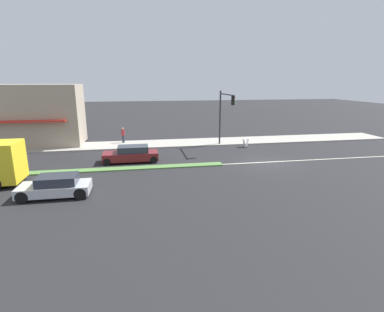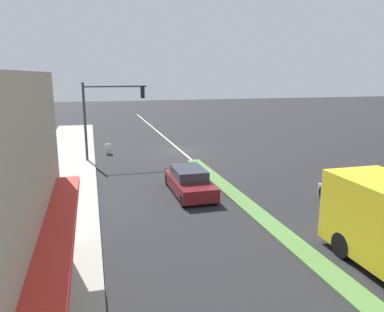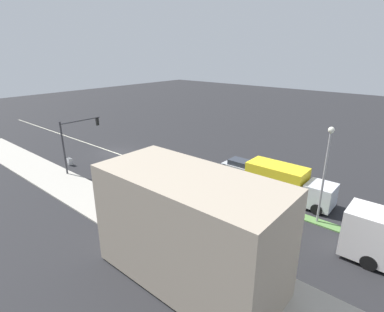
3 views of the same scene
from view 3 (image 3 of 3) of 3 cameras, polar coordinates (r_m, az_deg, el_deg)
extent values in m
plane|color=#232326|center=(27.85, 8.00, -7.12)|extent=(160.00, 160.00, 0.00)
cube|color=#A8A399|center=(21.42, -4.38, -15.71)|extent=(4.00, 73.00, 0.12)
cube|color=#568442|center=(24.94, 26.12, -12.37)|extent=(0.90, 46.00, 0.10)
cube|color=beige|center=(39.57, -14.50, 0.62)|extent=(0.16, 60.00, 0.01)
cube|color=tan|center=(16.76, -0.52, -13.61)|extent=(4.80, 10.46, 6.23)
cube|color=red|center=(18.78, 5.05, -10.86)|extent=(0.70, 8.37, 0.20)
cylinder|color=#333338|center=(33.32, -23.26, 1.36)|extent=(0.18, 0.18, 5.60)
cylinder|color=#333338|center=(33.70, -20.45, 6.34)|extent=(4.50, 0.12, 0.12)
cube|color=black|center=(34.76, -17.59, 6.27)|extent=(0.28, 0.24, 0.84)
sphere|color=red|center=(34.82, -17.75, 6.73)|extent=(0.18, 0.18, 0.18)
sphere|color=gold|center=(34.87, -17.71, 6.30)|extent=(0.18, 0.18, 0.18)
sphere|color=green|center=(34.93, -17.66, 5.87)|extent=(0.18, 0.18, 0.18)
cylinder|color=gray|center=(23.70, 23.78, -4.02)|extent=(0.16, 0.16, 7.00)
sphere|color=silver|center=(22.60, 25.03, 4.51)|extent=(0.44, 0.44, 0.44)
cylinder|color=#282D42|center=(24.82, -16.52, -9.98)|extent=(0.26, 0.26, 0.79)
cylinder|color=maroon|center=(24.48, -16.68, -8.53)|extent=(0.34, 0.34, 0.63)
sphere|color=tan|center=(24.29, -16.78, -7.64)|extent=(0.22, 0.22, 0.22)
cube|color=silver|center=(36.90, -22.35, -0.94)|extent=(0.45, 0.21, 0.84)
cube|color=silver|center=(36.63, -22.12, -1.06)|extent=(0.45, 0.21, 0.84)
cube|color=silver|center=(26.75, 23.19, -6.88)|extent=(2.28, 2.20, 1.90)
cube|color=yellow|center=(27.75, 15.76, -4.23)|extent=(2.40, 5.10, 2.60)
cylinder|color=black|center=(27.98, 24.06, -7.60)|extent=(0.28, 0.90, 0.90)
cylinder|color=black|center=(26.10, 22.65, -9.37)|extent=(0.28, 0.90, 0.90)
cylinder|color=black|center=(29.56, 14.27, -4.96)|extent=(0.28, 0.90, 0.90)
cylinder|color=black|center=(27.79, 12.26, -6.42)|extent=(0.28, 0.90, 0.90)
cylinder|color=black|center=(23.53, 31.69, -14.17)|extent=(0.30, 0.96, 0.96)
cylinder|color=black|center=(21.61, 30.62, -17.05)|extent=(0.30, 0.96, 0.96)
cube|color=#B7BABF|center=(32.67, 9.37, -2.17)|extent=(1.82, 4.04, 0.56)
cube|color=#2D333D|center=(32.57, 9.12, -1.19)|extent=(1.55, 2.22, 0.53)
cylinder|color=black|center=(32.68, 12.44, -2.60)|extent=(0.22, 0.70, 0.70)
cylinder|color=black|center=(31.35, 11.03, -3.46)|extent=(0.22, 0.70, 0.70)
cylinder|color=black|center=(34.11, 7.82, -1.36)|extent=(0.22, 0.70, 0.70)
cylinder|color=black|center=(32.83, 6.29, -2.13)|extent=(0.22, 0.70, 0.70)
cylinder|color=black|center=(27.28, 30.93, -9.76)|extent=(0.22, 0.66, 0.66)
cylinder|color=black|center=(25.80, 30.23, -11.29)|extent=(0.22, 0.66, 0.66)
cube|color=maroon|center=(29.82, -5.05, -4.07)|extent=(1.85, 4.58, 0.67)
cube|color=#2D333D|center=(29.74, -5.40, -2.90)|extent=(1.57, 2.52, 0.53)
cylinder|color=black|center=(29.25, -1.26, -4.91)|extent=(0.22, 0.61, 0.61)
cylinder|color=black|center=(28.15, -3.49, -5.96)|extent=(0.22, 0.61, 0.61)
cylinder|color=black|center=(31.68, -6.42, -3.05)|extent=(0.22, 0.61, 0.61)
cylinder|color=black|center=(30.67, -8.64, -3.94)|extent=(0.22, 0.61, 0.61)
camera|label=1|loc=(49.04, 15.77, 12.17)|focal=28.00mm
camera|label=2|loc=(15.51, 33.20, -7.12)|focal=35.00mm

